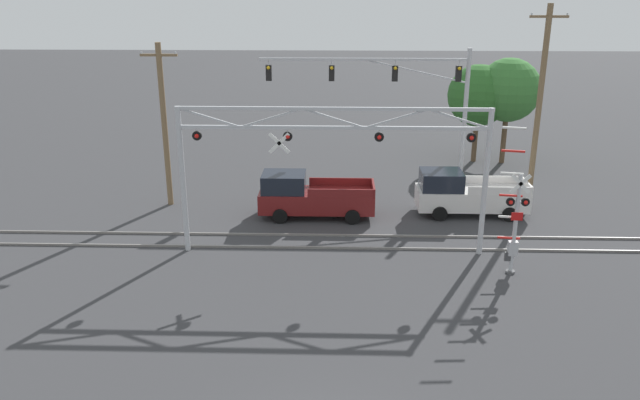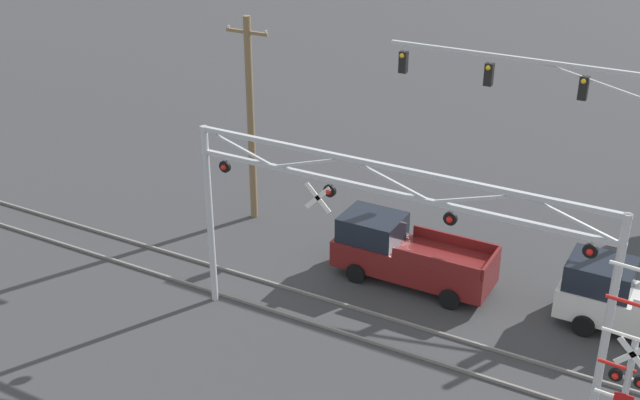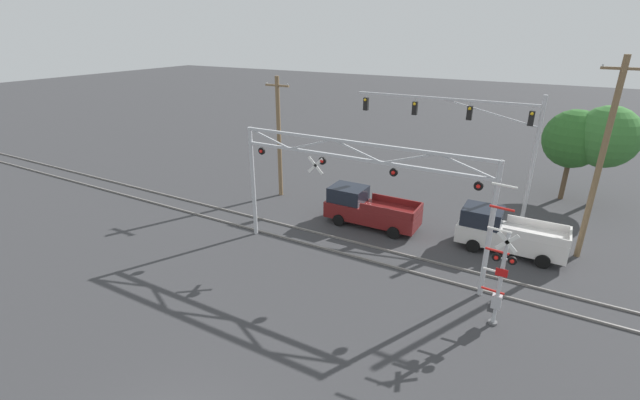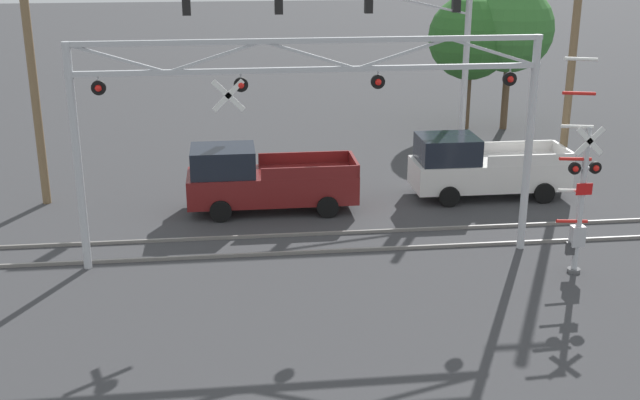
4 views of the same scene
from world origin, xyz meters
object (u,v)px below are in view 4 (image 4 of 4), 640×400
object	(u,v)px
traffic_signal_span	(392,28)
background_tree_beyond_span	(510,29)
background_tree_far_left_verge	(471,38)
crossing_signal_mast	(580,200)
pickup_truck_lead	(262,180)
utility_pole_right	(574,42)
crossing_gantry	(310,105)
pickup_truck_following	(480,168)
utility_pole_left	(33,80)

from	to	relation	value
traffic_signal_span	background_tree_beyond_span	size ratio (longest dim) A/B	1.69
background_tree_far_left_verge	crossing_signal_mast	bearing A→B (deg)	-96.71
crossing_signal_mast	pickup_truck_lead	distance (m)	10.22
utility_pole_right	background_tree_beyond_span	distance (m)	8.47
traffic_signal_span	background_tree_beyond_span	world-z (taller)	traffic_signal_span
traffic_signal_span	background_tree_far_left_verge	bearing A→B (deg)	49.97
crossing_signal_mast	traffic_signal_span	bearing A→B (deg)	104.91
crossing_gantry	background_tree_beyond_span	xyz separation A→B (m)	(10.68, 14.48, 0.19)
utility_pole_right	background_tree_beyond_span	bearing A→B (deg)	85.07
traffic_signal_span	pickup_truck_lead	bearing A→B (deg)	-137.80
crossing_signal_mast	traffic_signal_span	xyz separation A→B (m)	(-2.89, 10.86, 3.28)
pickup_truck_lead	background_tree_beyond_span	world-z (taller)	background_tree_beyond_span
pickup_truck_following	utility_pole_left	bearing A→B (deg)	176.06
utility_pole_right	crossing_signal_mast	bearing A→B (deg)	-110.56
crossing_gantry	utility_pole_left	world-z (taller)	utility_pole_left
traffic_signal_span	pickup_truck_lead	distance (m)	8.27
background_tree_beyond_span	background_tree_far_left_verge	world-z (taller)	background_tree_beyond_span
crossing_signal_mast	utility_pole_left	distance (m)	17.36
crossing_signal_mast	pickup_truck_following	size ratio (longest dim) A/B	1.10
traffic_signal_span	background_tree_far_left_verge	xyz separation A→B (m)	(4.85, 5.77, -1.15)
pickup_truck_following	background_tree_beyond_span	world-z (taller)	background_tree_beyond_span
crossing_signal_mast	traffic_signal_span	world-z (taller)	traffic_signal_span
pickup_truck_following	background_tree_far_left_verge	size ratio (longest dim) A/B	0.87
traffic_signal_span	utility_pole_right	xyz separation A→B (m)	(5.86, -2.93, -0.25)
utility_pole_left	background_tree_beyond_span	xyz separation A→B (m)	(19.10, 8.62, 0.39)
pickup_truck_following	crossing_signal_mast	bearing A→B (deg)	-85.59
pickup_truck_lead	utility_pole_right	world-z (taller)	utility_pole_right
crossing_gantry	traffic_signal_span	bearing A→B (deg)	65.55
pickup_truck_lead	traffic_signal_span	bearing A→B (deg)	42.20
background_tree_beyond_span	background_tree_far_left_verge	xyz separation A→B (m)	(-1.74, 0.28, -0.39)
traffic_signal_span	pickup_truck_following	xyz separation A→B (m)	(2.37, -4.16, -4.33)
traffic_signal_span	pickup_truck_following	size ratio (longest dim) A/B	2.08
crossing_gantry	pickup_truck_lead	world-z (taller)	crossing_gantry
utility_pole_right	background_tree_far_left_verge	world-z (taller)	utility_pole_right
traffic_signal_span	pickup_truck_lead	world-z (taller)	traffic_signal_span
pickup_truck_following	pickup_truck_lead	bearing A→B (deg)	-175.66
pickup_truck_lead	pickup_truck_following	distance (m)	7.62
pickup_truck_lead	background_tree_far_left_verge	xyz separation A→B (m)	(10.07, 10.50, 3.18)
pickup_truck_following	background_tree_beyond_span	size ratio (longest dim) A/B	0.81
utility_pole_left	pickup_truck_following	bearing A→B (deg)	-3.94
crossing_signal_mast	utility_pole_left	size ratio (longest dim) A/B	0.72
crossing_gantry	crossing_signal_mast	size ratio (longest dim) A/B	2.15
crossing_signal_mast	pickup_truck_following	xyz separation A→B (m)	(-0.52, 6.70, -1.05)
traffic_signal_span	pickup_truck_following	bearing A→B (deg)	-60.26
pickup_truck_lead	utility_pole_right	xyz separation A→B (m)	(11.08, 1.80, 4.09)
pickup_truck_following	utility_pole_right	xyz separation A→B (m)	(3.49, 1.23, 4.09)
crossing_signal_mast	background_tree_far_left_verge	xyz separation A→B (m)	(1.95, 16.62, 2.13)
utility_pole_right	pickup_truck_following	bearing A→B (deg)	-160.64
utility_pole_right	background_tree_far_left_verge	distance (m)	8.81
crossing_signal_mast	utility_pole_left	xyz separation A→B (m)	(-15.40, 7.72, 2.13)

